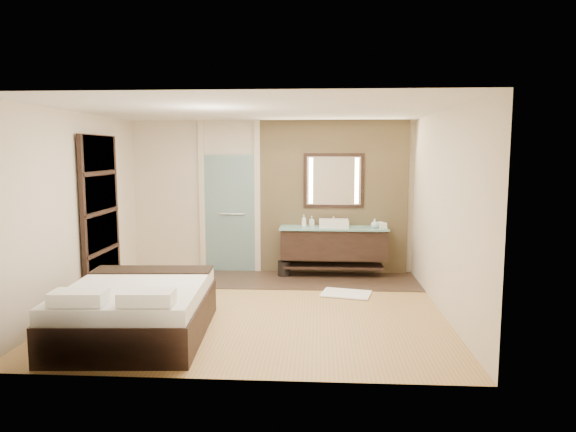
# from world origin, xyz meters

# --- Properties ---
(floor) EXTENTS (5.00, 5.00, 0.00)m
(floor) POSITION_xyz_m (0.00, 0.00, 0.00)
(floor) COLOR #AF7C49
(floor) RESTS_ON ground
(tile_strip) EXTENTS (3.80, 1.30, 0.01)m
(tile_strip) POSITION_xyz_m (0.60, 1.60, 0.01)
(tile_strip) COLOR #32221B
(tile_strip) RESTS_ON floor
(stone_wall) EXTENTS (2.60, 0.08, 2.70)m
(stone_wall) POSITION_xyz_m (1.10, 2.21, 1.35)
(stone_wall) COLOR tan
(stone_wall) RESTS_ON floor
(vanity) EXTENTS (1.85, 0.55, 0.88)m
(vanity) POSITION_xyz_m (1.10, 1.92, 0.58)
(vanity) COLOR black
(vanity) RESTS_ON stone_wall
(mirror_unit) EXTENTS (1.06, 0.04, 0.96)m
(mirror_unit) POSITION_xyz_m (1.10, 2.16, 1.65)
(mirror_unit) COLOR black
(mirror_unit) RESTS_ON stone_wall
(frosted_door) EXTENTS (1.10, 0.12, 2.70)m
(frosted_door) POSITION_xyz_m (-0.75, 2.20, 1.14)
(frosted_door) COLOR #AAD7D7
(frosted_door) RESTS_ON floor
(shoji_partition) EXTENTS (0.06, 1.20, 2.40)m
(shoji_partition) POSITION_xyz_m (-2.43, 0.60, 1.21)
(shoji_partition) COLOR black
(shoji_partition) RESTS_ON floor
(bed) EXTENTS (1.69, 2.06, 0.76)m
(bed) POSITION_xyz_m (-1.28, -1.16, 0.32)
(bed) COLOR black
(bed) RESTS_ON floor
(bath_mat) EXTENTS (0.81, 0.65, 0.02)m
(bath_mat) POSITION_xyz_m (1.27, 0.75, 0.02)
(bath_mat) COLOR white
(bath_mat) RESTS_ON floor
(waste_bin) EXTENTS (0.25, 0.25, 0.27)m
(waste_bin) POSITION_xyz_m (0.25, 1.85, 0.14)
(waste_bin) COLOR black
(waste_bin) RESTS_ON floor
(tissue_box) EXTENTS (0.13, 0.13, 0.10)m
(tissue_box) POSITION_xyz_m (1.92, 1.77, 0.92)
(tissue_box) COLOR silver
(tissue_box) RESTS_ON vanity
(soap_bottle_a) EXTENTS (0.10, 0.10, 0.21)m
(soap_bottle_a) POSITION_xyz_m (0.59, 1.91, 0.97)
(soap_bottle_a) COLOR white
(soap_bottle_a) RESTS_ON vanity
(soap_bottle_b) EXTENTS (0.09, 0.10, 0.17)m
(soap_bottle_b) POSITION_xyz_m (0.72, 2.02, 0.95)
(soap_bottle_b) COLOR #B2B2B2
(soap_bottle_b) RESTS_ON vanity
(soap_bottle_c) EXTENTS (0.13, 0.13, 0.16)m
(soap_bottle_c) POSITION_xyz_m (1.79, 1.83, 0.94)
(soap_bottle_c) COLOR #AEDAD8
(soap_bottle_c) RESTS_ON vanity
(cup) EXTENTS (0.13, 0.13, 0.09)m
(cup) POSITION_xyz_m (1.90, 2.00, 0.91)
(cup) COLOR white
(cup) RESTS_ON vanity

